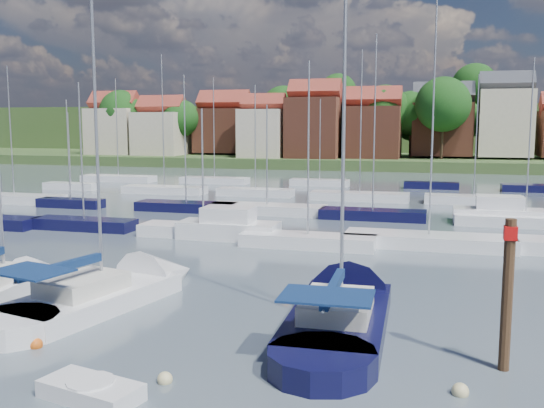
% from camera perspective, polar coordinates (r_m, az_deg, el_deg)
% --- Properties ---
extents(ground, '(260.00, 260.00, 0.00)m').
position_cam_1_polar(ground, '(60.50, 7.03, -0.06)').
color(ground, '#485562').
rests_on(ground, ground).
extents(sailboat_left, '(3.45, 9.65, 12.94)m').
position_cam_1_polar(sailboat_left, '(31.55, -23.33, -7.04)').
color(sailboat_left, white).
rests_on(sailboat_left, ground).
extents(sailboat_centre, '(6.21, 13.35, 17.47)m').
position_cam_1_polar(sailboat_centre, '(29.02, -14.05, -7.93)').
color(sailboat_centre, white).
rests_on(sailboat_centre, ground).
extents(sailboat_navy, '(4.03, 13.69, 18.70)m').
position_cam_1_polar(sailboat_navy, '(25.86, 6.85, -9.68)').
color(sailboat_navy, black).
rests_on(sailboat_navy, ground).
extents(tender, '(3.28, 2.05, 0.66)m').
position_cam_1_polar(tender, '(19.25, -16.68, -16.47)').
color(tender, white).
rests_on(tender, ground).
extents(timber_piling, '(0.40, 0.40, 7.25)m').
position_cam_1_polar(timber_piling, '(21.36, 21.14, -10.38)').
color(timber_piling, '#4C331E').
rests_on(timber_piling, ground).
extents(buoy_c, '(0.49, 0.49, 0.49)m').
position_cam_1_polar(buoy_c, '(23.95, -21.31, -12.46)').
color(buoy_c, '#D85914').
rests_on(buoy_c, ground).
extents(buoy_d, '(0.48, 0.48, 0.48)m').
position_cam_1_polar(buoy_d, '(19.92, -10.04, -16.21)').
color(buoy_d, beige).
rests_on(buoy_d, ground).
extents(buoy_e, '(0.45, 0.45, 0.45)m').
position_cam_1_polar(buoy_e, '(28.02, 1.27, -9.00)').
color(buoy_e, '#D85914').
rests_on(buoy_e, ground).
extents(buoy_f, '(0.51, 0.51, 0.51)m').
position_cam_1_polar(buoy_f, '(19.67, 17.28, -16.76)').
color(buoy_f, beige).
rests_on(buoy_f, ground).
extents(marina_field, '(79.62, 41.41, 15.93)m').
position_cam_1_polar(marina_field, '(55.43, 8.25, -0.34)').
color(marina_field, white).
rests_on(marina_field, ground).
extents(far_shore_town, '(212.46, 90.00, 22.27)m').
position_cam_1_polar(far_shore_town, '(152.18, 13.07, 6.12)').
color(far_shore_town, '#42562B').
rests_on(far_shore_town, ground).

